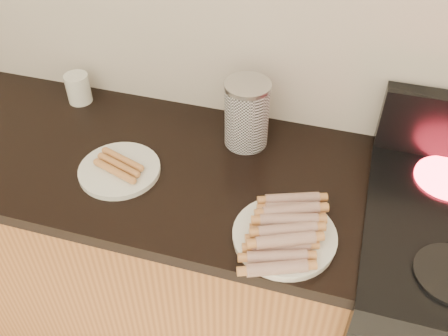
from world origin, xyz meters
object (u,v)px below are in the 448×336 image
(mug, at_px, (78,88))
(main_plate, at_px, (284,237))
(canister, at_px, (247,114))
(side_plate, at_px, (120,170))

(mug, bearing_deg, main_plate, -27.21)
(main_plate, height_order, canister, canister)
(canister, bearing_deg, main_plate, -61.45)
(side_plate, height_order, mug, mug)
(side_plate, bearing_deg, mug, 134.03)
(main_plate, relative_size, side_plate, 1.10)
(main_plate, height_order, mug, mug)
(canister, xyz_separation_m, mug, (-0.60, 0.05, -0.06))
(side_plate, relative_size, canister, 1.11)
(side_plate, distance_m, mug, 0.41)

